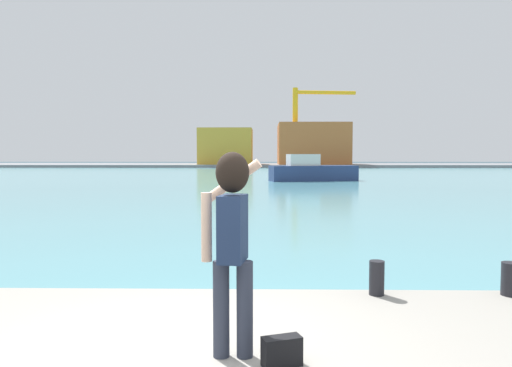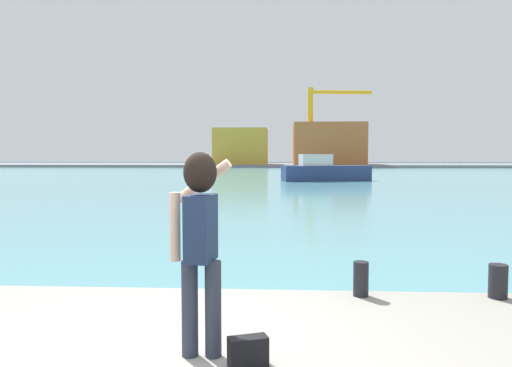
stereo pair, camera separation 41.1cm
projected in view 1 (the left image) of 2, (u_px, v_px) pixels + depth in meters
ground_plane at (259, 175)px, 54.09m from camera, size 220.00×220.00×0.00m
harbor_water at (259, 174)px, 56.09m from camera, size 140.00×100.00×0.02m
far_shore_dock at (262, 165)px, 95.99m from camera, size 140.00×20.00×0.50m
person_photographer at (232, 232)px, 4.03m from camera, size 0.53×0.56×1.74m
handbag at (282, 351)px, 3.90m from camera, size 0.35×0.24×0.24m
harbor_bollard at (377, 278)px, 5.89m from camera, size 0.18×0.18×0.42m
harbor_bollard_2 at (511, 279)px, 5.86m from camera, size 0.22×0.22×0.40m
boat_moored at (312, 171)px, 41.79m from camera, size 7.84×3.63×2.32m
warehouse_left at (226, 147)px, 93.66m from camera, size 10.14×9.69×6.89m
warehouse_right at (312, 144)px, 94.13m from camera, size 13.35×13.37×7.85m
port_crane at (304, 117)px, 89.96m from camera, size 11.96×2.26×14.31m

